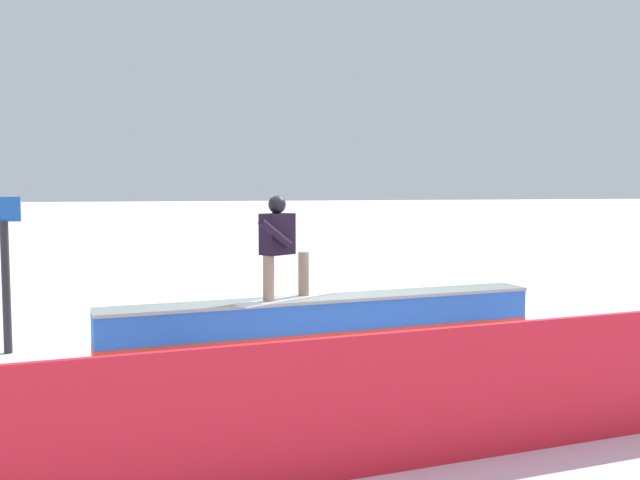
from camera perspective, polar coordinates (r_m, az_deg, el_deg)
name	(u,v)px	position (r m, az deg, el deg)	size (l,w,h in m)	color
ground_plane	(326,346)	(9.65, 0.50, -8.10)	(120.00, 120.00, 0.00)	white
grind_box	(326,324)	(9.59, 0.50, -6.42)	(5.74, 1.70, 0.64)	blue
snowboarder	(280,245)	(9.18, -3.10, -0.35)	(1.40, 1.12, 1.30)	silver
safety_fence	(423,399)	(5.69, 7.87, -11.94)	(13.64, 0.06, 1.04)	red
trail_marker	(5,270)	(9.86, -22.93, -2.13)	(0.40, 0.10, 1.92)	#262628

